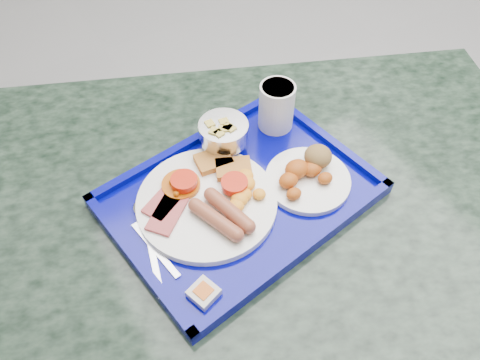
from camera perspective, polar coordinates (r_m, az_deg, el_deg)
The scene contains 10 objects.
floor at distance 2.07m, azimuth 15.02°, elevation 2.48°, with size 6.00×6.00×0.00m, color gray.
table at distance 1.05m, azimuth 0.92°, elevation -9.37°, with size 1.47×1.25×0.78m.
tray at distance 0.88m, azimuth -0.00°, elevation -1.91°, with size 0.51×0.41×0.03m.
main_plate at distance 0.86m, azimuth -3.69°, elevation -2.24°, with size 0.26×0.26×0.04m.
bread_plate at distance 0.90m, azimuth 8.29°, elevation 0.78°, with size 0.16×0.16×0.05m.
fruit_bowl at distance 0.92m, azimuth -2.03°, elevation 5.80°, with size 0.10×0.10×0.07m.
juice_cup at distance 0.97m, azimuth 4.48°, elevation 9.09°, with size 0.07×0.07×0.10m.
spoon at distance 0.85m, azimuth -11.48°, elevation -4.81°, with size 0.05×0.18×0.01m.
knife at distance 0.81m, azimuth -10.53°, elevation -9.28°, with size 0.01×0.15×0.00m, color silver.
jam_packet at distance 0.76m, azimuth -4.45°, elevation -13.55°, with size 0.05×0.05×0.02m.
Camera 1 is at (-1.15, -0.87, 1.48)m, focal length 35.00 mm.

